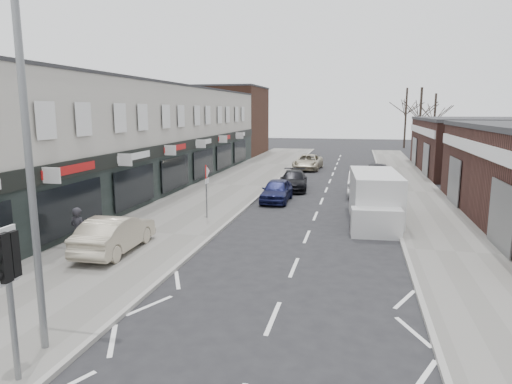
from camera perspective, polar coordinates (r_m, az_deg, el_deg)
The scene contains 20 objects.
ground at distance 10.69m, azimuth 0.07°, elevation -20.00°, with size 160.00×160.00×0.00m, color black.
pavement_left at distance 32.67m, azimuth -3.12°, elevation 0.81°, with size 5.50×64.00×0.12m, color slate.
pavement_right at distance 31.69m, azimuth 19.20°, elevation -0.03°, with size 3.50×64.00×0.12m, color slate.
shop_terrace_left at distance 32.51m, azimuth -16.01°, elevation 6.58°, with size 8.00×41.00×7.10m, color #BBB6AB.
brick_block_far at distance 56.22m, azimuth -3.45°, elevation 8.77°, with size 8.00×10.00×8.00m, color #4D2D21.
right_unit_far at distance 44.39m, azimuth 26.35°, elevation 5.10°, with size 10.00×16.00×4.50m, color #3D201B.
tree_far_a at distance 57.70m, azimuth 19.56°, elevation 4.26°, with size 3.60×3.60×8.00m, color #382D26, non-canonical shape.
tree_far_b at distance 63.96m, azimuth 21.16°, elevation 4.69°, with size 3.60×3.60×7.50m, color #382D26, non-canonical shape.
tree_far_c at distance 69.53m, azimuth 18.00°, elevation 5.26°, with size 3.60×3.60×8.50m, color #382D26, non-canonical shape.
traffic_light at distance 9.94m, azimuth -28.70°, elevation -8.43°, with size 0.28×0.60×3.10m.
street_lamp at distance 10.52m, azimuth -25.90°, elevation 5.06°, with size 2.23×0.22×8.00m.
warning_sign at distance 22.43m, azimuth -6.16°, elevation 2.00°, with size 0.12×0.80×2.70m.
white_van at distance 22.85m, azimuth 14.61°, elevation -0.84°, with size 2.52×6.30×2.40m.
sedan_on_pavement at distance 17.97m, azimuth -17.20°, elevation -4.99°, with size 1.46×4.19×1.38m, color #B2A68E.
pedestrian at distance 17.85m, azimuth -21.30°, elevation -4.63°, with size 0.66×0.43×1.81m, color #222127.
parked_car_left_a at distance 27.13m, azimuth 2.59°, elevation 0.19°, with size 1.57×3.91×1.33m, color #151842.
parked_car_left_b at distance 31.28m, azimuth 4.73°, elevation 1.46°, with size 1.81×4.44×1.29m, color black.
parked_car_left_c at distance 42.11m, azimuth 6.51°, elevation 3.73°, with size 2.27×4.92×1.37m, color #B3A98F.
parked_car_right_a at distance 30.05m, azimuth 13.18°, elevation 1.15°, with size 1.68×4.82×1.59m, color silver.
parked_car_right_b at distance 35.54m, azimuth 14.92°, elevation 2.41°, with size 1.83×4.54×1.55m, color black.
Camera 1 is at (2.00, -9.02, 5.38)m, focal length 32.00 mm.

